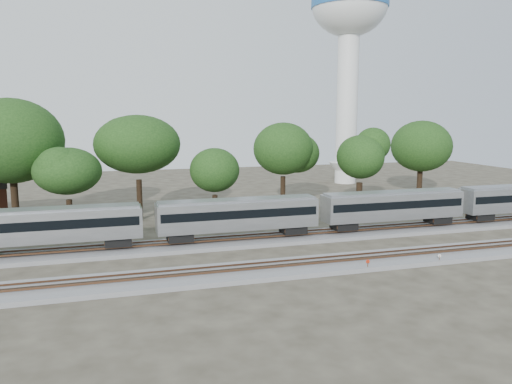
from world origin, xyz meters
TOP-DOWN VIEW (x-y plane):
  - ground at (0.00, 0.00)m, footprint 160.00×160.00m
  - track_far at (0.00, 6.00)m, footprint 160.00×5.00m
  - track_near at (0.00, -4.00)m, footprint 160.00×5.00m
  - train at (5.88, 6.00)m, footprint 104.56×2.98m
  - switch_stand_red at (4.93, -6.19)m, footprint 0.33×0.07m
  - switch_stand_white at (12.04, -6.18)m, footprint 0.29×0.11m
  - switch_lever at (8.43, -5.27)m, footprint 0.57×0.43m
  - water_tower at (28.51, 45.30)m, footprint 14.33×14.33m
  - tree_1 at (-26.45, 20.42)m, footprint 10.36×10.36m
  - tree_2 at (-20.21, 16.19)m, footprint 7.08×7.08m
  - tree_3 at (-12.23, 20.77)m, footprint 9.71×9.71m
  - tree_4 at (-3.57, 16.05)m, footprint 6.68×6.68m
  - tree_5 at (7.79, 23.36)m, footprint 8.60×8.60m
  - tree_6 at (16.74, 17.61)m, footprint 7.68×7.68m
  - tree_7 at (32.75, 27.08)m, footprint 8.31×8.31m

SIDE VIEW (x-z plane):
  - ground at x=0.00m, z-range 0.00..0.00m
  - switch_lever at x=8.43m, z-range 0.00..0.30m
  - track_far at x=0.00m, z-range -0.16..0.57m
  - track_near at x=0.00m, z-range -0.16..0.57m
  - switch_stand_white at x=12.04m, z-range 0.13..1.06m
  - switch_stand_red at x=4.93m, z-range 0.14..1.17m
  - train at x=5.88m, z-range 0.90..5.29m
  - tree_4 at x=-3.57m, z-range 1.84..11.26m
  - tree_2 at x=-20.21m, z-range 1.95..11.93m
  - tree_6 at x=16.74m, z-range 2.12..12.95m
  - tree_7 at x=32.75m, z-range 2.30..14.01m
  - tree_5 at x=7.79m, z-range 2.38..14.51m
  - tree_3 at x=-12.23m, z-range 2.70..16.38m
  - tree_1 at x=-26.45m, z-range 2.88..17.49m
  - water_tower at x=28.51m, z-range 9.55..49.21m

